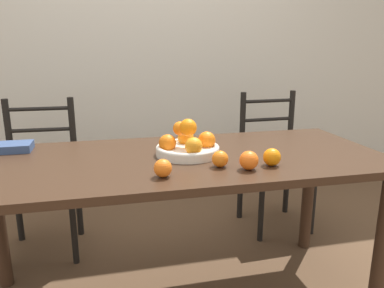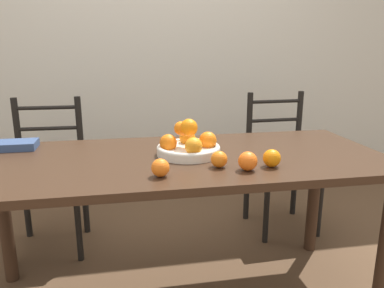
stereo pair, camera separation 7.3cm
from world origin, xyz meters
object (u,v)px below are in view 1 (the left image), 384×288
Objects in this scene: chair_left at (41,178)px; book_stack at (7,147)px; chair_right at (274,161)px; orange_loose_3 at (272,157)px; orange_loose_0 at (163,168)px; orange_loose_2 at (249,160)px; orange_loose_1 at (220,159)px; fruit_bowl at (188,145)px.

book_stack is at bearing -98.68° from chair_left.
orange_loose_3 is at bearing -118.53° from chair_right.
orange_loose_0 is 0.36m from orange_loose_2.
orange_loose_2 is at bearing -30.24° from orange_loose_1.
chair_left is at bearing 139.22° from fruit_bowl.
fruit_bowl reaches higher than book_stack.
orange_loose_0 reaches higher than book_stack.
fruit_bowl is at bearing 126.26° from orange_loose_2.
orange_loose_3 is 0.08× the size of chair_left.
chair_left is (-0.97, 0.93, -0.33)m from orange_loose_2.
orange_loose_0 is 1.36m from chair_right.
orange_loose_3 is at bearing -8.79° from orange_loose_1.
book_stack is (-0.07, -0.41, 0.31)m from chair_left.
fruit_bowl reaches higher than orange_loose_3.
orange_loose_1 is (0.09, -0.21, -0.01)m from fruit_bowl.
orange_loose_2 is 1.38m from chair_left.
book_stack is (-0.84, 0.26, -0.03)m from fruit_bowl.
orange_loose_3 is at bearing 4.46° from orange_loose_0.
orange_loose_2 reaches higher than orange_loose_3.
orange_loose_1 is 0.07× the size of chair_right.
fruit_bowl is 1.07m from chair_right.
orange_loose_2 is at bearing -26.90° from book_stack.
chair_left is at bearing 178.16° from chair_right.
orange_loose_2 is at bearing 1.58° from orange_loose_0.
orange_loose_3 is (0.11, 0.03, -0.00)m from orange_loose_2.
orange_loose_0 is 0.47m from orange_loose_3.
chair_left is (-0.61, 0.94, -0.32)m from orange_loose_0.
fruit_bowl is at bearing 60.12° from orange_loose_0.
orange_loose_3 is (0.47, 0.04, 0.00)m from orange_loose_0.
chair_right is (0.93, 0.94, -0.32)m from orange_loose_0.
orange_loose_0 is at bearing -136.39° from chair_right.
chair_right is 4.04× the size of book_stack.
fruit_bowl is 4.13× the size of orange_loose_0.
chair_left is at bearing 80.04° from book_stack.
orange_loose_2 is at bearing -53.74° from fruit_bowl.
orange_loose_1 is 1.15m from chair_right.
book_stack is (-0.68, 0.54, -0.02)m from orange_loose_0.
chair_right is at bearing 52.26° from orange_loose_1.
fruit_bowl reaches higher than orange_loose_2.
orange_loose_0 is 0.91× the size of orange_loose_2.
chair_right reaches higher than orange_loose_1.
chair_left is 1.54m from chair_right.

